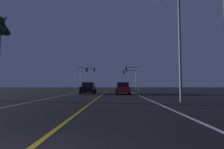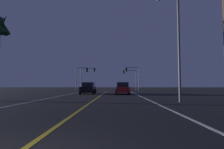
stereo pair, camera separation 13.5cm
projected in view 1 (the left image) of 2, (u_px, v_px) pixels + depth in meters
lane_edge_right at (145, 98)px, 18.32m from camera, size 0.16×43.81×0.01m
lane_edge_left at (51, 98)px, 18.47m from camera, size 0.16×43.81×0.01m
lane_center_divider at (98, 98)px, 18.39m from camera, size 0.16×43.81×0.01m
car_oncoming at (88, 88)px, 26.40m from camera, size 2.02×4.30×1.70m
car_ahead_far at (123, 88)px, 26.12m from camera, size 2.02×4.30×1.70m
traffic_light_near_right at (132, 73)px, 40.89m from camera, size 3.08×0.36×5.31m
traffic_light_near_left at (82, 74)px, 41.08m from camera, size 2.74×0.36×5.23m
traffic_light_far_right at (129, 75)px, 46.38m from camera, size 3.40×0.36×5.09m
traffic_light_far_left at (88, 73)px, 46.58m from camera, size 3.79×0.36×5.72m
street_lamp_right_near at (175, 34)px, 14.22m from camera, size 1.83×0.44×8.48m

